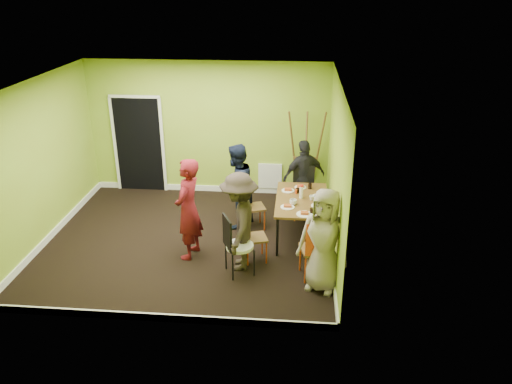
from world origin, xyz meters
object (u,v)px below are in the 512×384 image
orange_bottle (296,191)px  chair_back_end (304,180)px  blue_bottle (316,201)px  chair_left_far (250,203)px  chair_front_end (317,246)px  chair_left_near (251,234)px  person_front_end (324,241)px  easel (306,156)px  person_left_far (236,186)px  chair_bentwood (235,242)px  person_standing (188,209)px  dining_table (302,202)px  person_back_end (304,177)px  thermos (301,192)px  person_left_near (239,222)px

orange_bottle → chair_back_end: bearing=79.5°
blue_bottle → chair_left_far: bearing=154.3°
chair_front_end → blue_bottle: chair_front_end is taller
chair_left_near → person_front_end: 1.37m
chair_front_end → easel: bearing=80.3°
person_left_far → blue_bottle: bearing=90.2°
chair_bentwood → orange_bottle: chair_bentwood is taller
chair_left_near → chair_front_end: chair_front_end is taller
blue_bottle → chair_front_end: bearing=-90.3°
person_left_far → person_standing: bearing=-4.4°
chair_left_near → easel: bearing=144.0°
dining_table → person_back_end: size_ratio=1.01×
easel → person_standing: bearing=-127.2°
chair_bentwood → orange_bottle: bearing=123.5°
easel → thermos: 1.66m
chair_left_far → person_front_end: 2.23m
chair_bentwood → thermos: 1.69m
blue_bottle → person_left_near: (-1.21, -0.78, -0.05)m
blue_bottle → person_left_far: bearing=155.6°
thermos → person_front_end: (0.34, -1.59, -0.06)m
chair_left_near → person_left_far: size_ratio=0.56×
person_back_end → person_front_end: person_front_end is taller
person_back_end → person_front_end: size_ratio=0.92×
person_standing → person_left_far: 1.32m
chair_left_near → chair_front_end: (1.05, -0.47, 0.08)m
chair_bentwood → person_left_far: person_left_far is taller
chair_front_end → person_back_end: (-0.19, 2.41, 0.16)m
person_standing → blue_bottle: bearing=114.9°
person_standing → chair_bentwood: bearing=70.9°
person_left_near → person_standing: bearing=-108.4°
easel → person_left_far: size_ratio=1.20×
chair_front_end → person_left_near: person_left_near is taller
blue_bottle → thermos: bearing=126.4°
chair_front_end → person_standing: size_ratio=0.60×
chair_left_far → thermos: 1.01m
person_standing → person_left_far: bearing=162.2°
person_front_end → orange_bottle: bearing=125.3°
thermos → chair_left_near: bearing=-131.3°
chair_left_near → person_front_end: bearing=42.1°
chair_bentwood → orange_bottle: (0.91, 1.51, 0.24)m
dining_table → chair_back_end: chair_back_end is taller
chair_back_end → easel: 0.77m
easel → person_standing: size_ratio=1.11×
chair_back_end → person_front_end: (0.30, -2.52, 0.10)m
chair_left_far → thermos: (0.92, -0.22, 0.36)m
chair_left_far → chair_bentwood: (-0.08, -1.55, 0.05)m
easel → orange_bottle: easel is taller
orange_bottle → chair_left_near: bearing=-123.0°
chair_front_end → person_left_far: size_ratio=0.65×
thermos → person_back_end: person_back_end is taller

